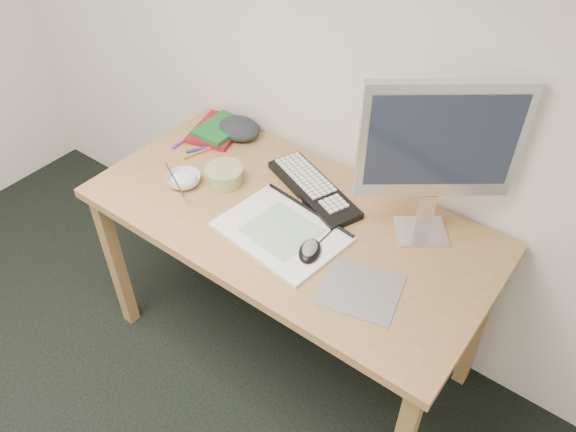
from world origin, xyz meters
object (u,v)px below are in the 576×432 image
object	(u,v)px
desk	(288,233)
rice_bowl	(184,180)
monitor	(440,146)
keyboard	(313,189)
sketchpad	(282,231)

from	to	relation	value
desk	rice_bowl	bearing A→B (deg)	-167.60
monitor	desk	bearing A→B (deg)	168.99
desk	keyboard	world-z (taller)	keyboard
desk	monitor	bearing A→B (deg)	26.58
keyboard	monitor	bearing A→B (deg)	27.90
keyboard	sketchpad	bearing A→B (deg)	-58.58
rice_bowl	keyboard	bearing A→B (deg)	31.78
desk	keyboard	distance (m)	0.18
sketchpad	keyboard	bearing A→B (deg)	106.41
desk	keyboard	bearing A→B (deg)	92.24
keyboard	rice_bowl	bearing A→B (deg)	-126.12
sketchpad	desk	bearing A→B (deg)	119.55
sketchpad	keyboard	distance (m)	0.24
monitor	sketchpad	bearing A→B (deg)	179.73
desk	sketchpad	world-z (taller)	sketchpad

